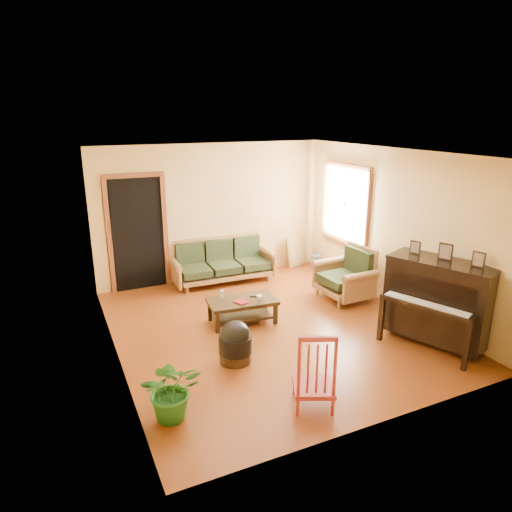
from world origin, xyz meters
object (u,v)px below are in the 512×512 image
coffee_table (242,311)px  ceramic_crock (316,261)px  piano (438,303)px  potted_plant (172,389)px  armchair (344,274)px  footstool (235,347)px  red_chair (314,368)px  sofa (223,261)px

coffee_table → ceramic_crock: bearing=36.3°
piano → potted_plant: 3.81m
potted_plant → ceramic_crock: bearing=42.1°
ceramic_crock → potted_plant: potted_plant is taller
armchair → footstool: size_ratio=2.09×
piano → red_chair: (-2.33, -0.54, -0.14)m
ceramic_crock → red_chair: bearing=-122.3°
footstool → ceramic_crock: bearing=43.5°
coffee_table → armchair: size_ratio=1.12×
ceramic_crock → potted_plant: 5.47m
sofa → footstool: bearing=-106.3°
armchair → ceramic_crock: armchair is taller
sofa → piano: 3.98m
piano → potted_plant: (-3.80, -0.10, -0.26)m
footstool → red_chair: red_chair is taller
footstool → ceramic_crock: footstool is taller
coffee_table → footstool: (-0.54, -1.04, 0.02)m
piano → coffee_table: bearing=119.8°
armchair → footstool: (-2.53, -1.18, -0.25)m
red_chair → potted_plant: bearing=-172.5°
armchair → footstool: bearing=-157.5°
coffee_table → armchair: armchair is taller
footstool → ceramic_crock: size_ratio=1.68×
coffee_table → piano: (2.21, -1.75, 0.42)m
sofa → coffee_table: (-0.38, -1.79, -0.23)m
sofa → ceramic_crock: 2.11m
coffee_table → potted_plant: bearing=-130.7°
footstool → potted_plant: potted_plant is taller
piano → ceramic_crock: (0.26, 3.56, -0.48)m
footstool → ceramic_crock: 4.15m
coffee_table → red_chair: bearing=-93.1°
footstool → potted_plant: (-1.05, -0.80, 0.14)m
piano → red_chair: size_ratio=1.47×
potted_plant → red_chair: bearing=-16.5°
armchair → potted_plant: size_ratio=1.33×
sofa → coffee_table: bearing=-100.2°
red_chair → ceramic_crock: bearing=81.6°
coffee_table → armchair: bearing=4.0°
coffee_table → red_chair: (-0.12, -2.28, 0.28)m
sofa → potted_plant: 4.13m
red_chair → potted_plant: (-1.47, 0.43, -0.12)m
potted_plant → sofa: bearing=61.6°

